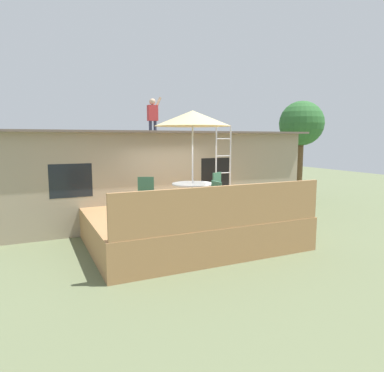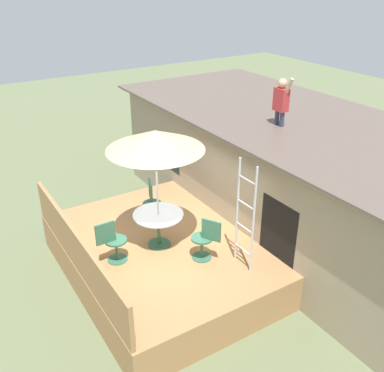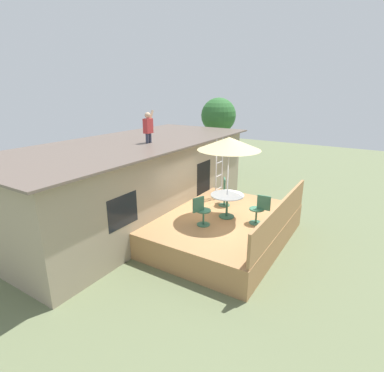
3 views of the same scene
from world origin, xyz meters
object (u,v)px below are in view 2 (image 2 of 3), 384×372
(person_figure, at_px, (282,99))
(patio_chair_near, at_px, (112,242))
(patio_umbrella, at_px, (155,140))
(patio_table, at_px, (158,221))
(step_ladder, at_px, (245,216))
(patio_chair_right, at_px, (205,239))
(patio_chair_left, at_px, (152,203))

(person_figure, height_order, patio_chair_near, person_figure)
(patio_umbrella, xyz_separation_m, patio_chair_near, (0.03, -1.04, -1.89))
(patio_table, relative_size, step_ladder, 0.47)
(person_figure, bearing_deg, patio_chair_right, -70.69)
(patio_umbrella, bearing_deg, person_figure, 89.46)
(patio_table, distance_m, step_ladder, 1.90)
(person_figure, xyz_separation_m, patio_chair_near, (0.01, -4.14, -2.24))
(patio_chair_near, bearing_deg, patio_umbrella, 0.00)
(patio_chair_left, relative_size, patio_chair_right, 1.00)
(step_ladder, bearing_deg, patio_umbrella, -144.71)
(patio_umbrella, distance_m, step_ladder, 2.21)
(patio_chair_right, bearing_deg, patio_chair_near, 30.26)
(patio_table, xyz_separation_m, patio_umbrella, (-0.00, 0.00, 1.76))
(patio_chair_near, bearing_deg, person_figure, -1.83)
(patio_table, bearing_deg, patio_chair_left, 160.35)
(patio_table, bearing_deg, patio_chair_right, 30.40)
(step_ladder, relative_size, patio_chair_near, 2.39)
(step_ladder, xyz_separation_m, patio_chair_near, (-1.46, -2.10, -0.64))
(patio_chair_left, bearing_deg, patio_chair_right, 25.43)
(patio_umbrella, relative_size, patio_chair_near, 2.76)
(step_ladder, height_order, patio_chair_right, step_ladder)
(person_figure, relative_size, patio_chair_near, 1.21)
(step_ladder, relative_size, patio_chair_left, 2.39)
(patio_umbrella, distance_m, patio_chair_near, 2.16)
(patio_table, bearing_deg, step_ladder, 35.29)
(patio_chair_left, height_order, patio_chair_near, same)
(step_ladder, relative_size, person_figure, 1.98)
(patio_table, relative_size, patio_umbrella, 0.41)
(step_ladder, height_order, person_figure, person_figure)
(patio_chair_right, height_order, patio_chair_near, same)
(patio_umbrella, distance_m, patio_chair_right, 2.17)
(step_ladder, distance_m, person_figure, 2.97)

